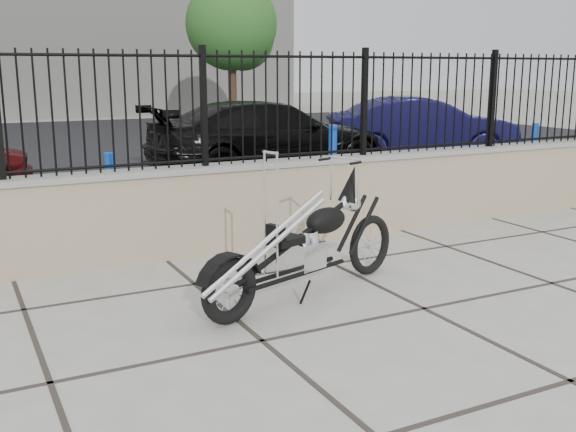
# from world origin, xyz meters

# --- Properties ---
(ground_plane) EXTENTS (90.00, 90.00, 0.00)m
(ground_plane) POSITION_xyz_m (0.00, 0.00, 0.00)
(ground_plane) COLOR #99968E
(ground_plane) RESTS_ON ground
(parking_lot) EXTENTS (30.00, 30.00, 0.00)m
(parking_lot) POSITION_xyz_m (0.00, 12.50, 0.00)
(parking_lot) COLOR black
(parking_lot) RESTS_ON ground
(retaining_wall) EXTENTS (14.00, 0.36, 0.96)m
(retaining_wall) POSITION_xyz_m (0.00, 2.50, 0.48)
(retaining_wall) COLOR gray
(retaining_wall) RESTS_ON ground_plane
(iron_fence) EXTENTS (14.00, 0.08, 1.20)m
(iron_fence) POSITION_xyz_m (0.00, 2.50, 1.56)
(iron_fence) COLOR black
(iron_fence) RESTS_ON retaining_wall
(background_building) EXTENTS (22.00, 6.00, 8.00)m
(background_building) POSITION_xyz_m (0.00, 26.50, 4.00)
(background_building) COLOR beige
(background_building) RESTS_ON ground_plane
(chopper_motorcycle) EXTENTS (2.26, 1.11, 1.35)m
(chopper_motorcycle) POSITION_xyz_m (-0.77, 0.71, 0.68)
(chopper_motorcycle) COLOR black
(chopper_motorcycle) RESTS_ON ground_plane
(car_black) EXTENTS (4.77, 2.01, 1.37)m
(car_black) POSITION_xyz_m (2.08, 7.38, 0.69)
(car_black) COLOR black
(car_black) RESTS_ON parking_lot
(car_blue) EXTENTS (4.36, 2.88, 1.36)m
(car_blue) POSITION_xyz_m (5.98, 7.72, 0.68)
(car_blue) COLOR #100E35
(car_blue) RESTS_ON parking_lot
(bollard_a) EXTENTS (0.14, 0.14, 0.95)m
(bollard_a) POSITION_xyz_m (-1.65, 4.20, 0.47)
(bollard_a) COLOR #0E1BD9
(bollard_a) RESTS_ON ground_plane
(bollard_b) EXTENTS (0.15, 0.15, 1.11)m
(bollard_b) POSITION_xyz_m (1.90, 4.72, 0.56)
(bollard_b) COLOR #0C48BA
(bollard_b) RESTS_ON ground_plane
(bollard_c) EXTENTS (0.14, 0.14, 1.00)m
(bollard_c) POSITION_xyz_m (6.14, 4.66, 0.50)
(bollard_c) COLOR #0B42A6
(bollard_c) RESTS_ON ground_plane
(tree_right) EXTENTS (2.94, 2.94, 4.97)m
(tree_right) POSITION_xyz_m (5.13, 16.58, 3.48)
(tree_right) COLOR #382619
(tree_right) RESTS_ON ground_plane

